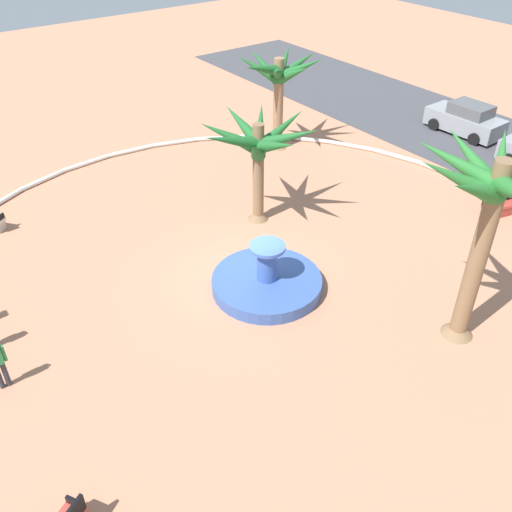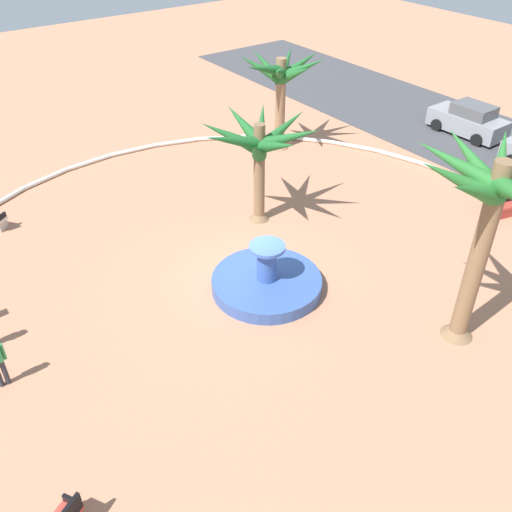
# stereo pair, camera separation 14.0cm
# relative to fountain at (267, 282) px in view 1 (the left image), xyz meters

# --- Properties ---
(ground_plane) EXTENTS (80.00, 80.00, 0.00)m
(ground_plane) POSITION_rel_fountain_xyz_m (-0.89, 0.01, -0.28)
(ground_plane) COLOR tan
(plaza_curb) EXTENTS (23.86, 23.86, 0.20)m
(plaza_curb) POSITION_rel_fountain_xyz_m (-0.89, 0.01, -0.18)
(plaza_curb) COLOR silver
(plaza_curb) RESTS_ON ground
(fountain) EXTENTS (3.72, 3.72, 1.77)m
(fountain) POSITION_rel_fountain_xyz_m (0.00, 0.00, 0.00)
(fountain) COLOR #38569E
(fountain) RESTS_ON ground
(palm_tree_near_fountain) EXTENTS (4.08, 4.28, 4.72)m
(palm_tree_near_fountain) POSITION_rel_fountain_xyz_m (-8.69, 7.36, 3.21)
(palm_tree_near_fountain) COLOR #8E6B4C
(palm_tree_near_fountain) RESTS_ON ground
(palm_tree_by_curb) EXTENTS (4.64, 4.61, 4.31)m
(palm_tree_by_curb) POSITION_rel_fountain_xyz_m (-3.79, 2.45, 2.97)
(palm_tree_by_curb) COLOR brown
(palm_tree_by_curb) RESTS_ON ground
(palm_tree_mid_plaza) EXTENTS (4.58, 4.55, 6.10)m
(palm_tree_mid_plaza) POSITION_rel_fountain_xyz_m (5.19, 3.36, 4.41)
(palm_tree_mid_plaza) COLOR brown
(palm_tree_mid_plaza) RESTS_ON ground
(bench_east) EXTENTS (0.88, 1.67, 1.00)m
(bench_east) POSITION_rel_fountain_xyz_m (1.82, 10.57, 0.07)
(bench_east) COLOR #B73D33
(bench_east) RESTS_ON ground
(parked_car_leftmost) EXTENTS (4.04, 2.00, 1.67)m
(parked_car_leftmost) POSITION_rel_fountain_xyz_m (-4.22, 16.41, 0.50)
(parked_car_leftmost) COLOR gray
(parked_car_leftmost) RESTS_ON ground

